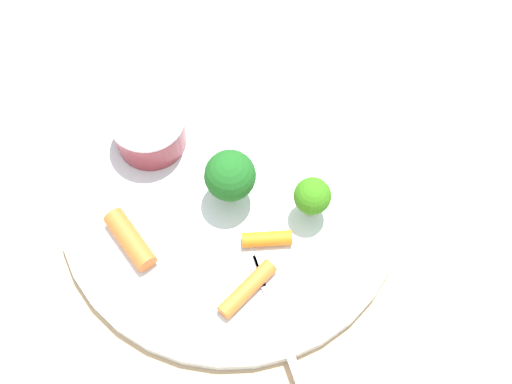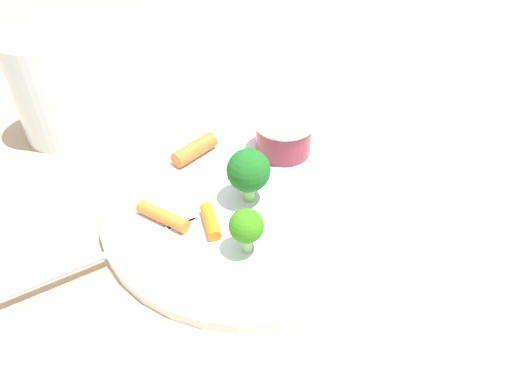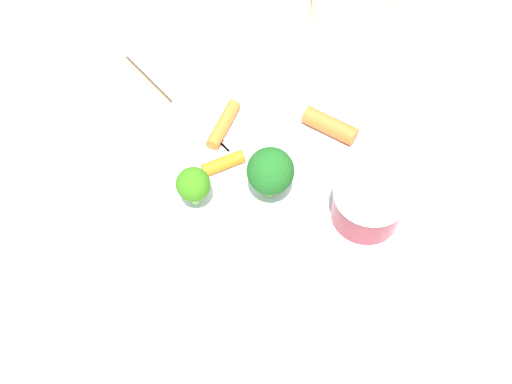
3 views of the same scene
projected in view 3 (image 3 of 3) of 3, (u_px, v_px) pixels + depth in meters
ground_plane at (269, 199)px, 0.58m from camera, size 2.40×2.40×0.00m
plate at (269, 196)px, 0.57m from camera, size 0.29×0.29×0.01m
sauce_cup at (368, 204)px, 0.54m from camera, size 0.07×0.07×0.04m
broccoli_floret_0 at (272, 171)px, 0.54m from camera, size 0.04×0.04×0.06m
broccoli_floret_1 at (193, 185)px, 0.53m from camera, size 0.03×0.03×0.05m
carrot_stick_0 at (223, 163)px, 0.58m from camera, size 0.02×0.04×0.01m
carrot_stick_1 at (330, 125)px, 0.60m from camera, size 0.06×0.03×0.02m
carrot_stick_2 at (223, 124)px, 0.60m from camera, size 0.04×0.06×0.01m
fork at (177, 100)px, 0.62m from camera, size 0.18×0.01×0.00m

